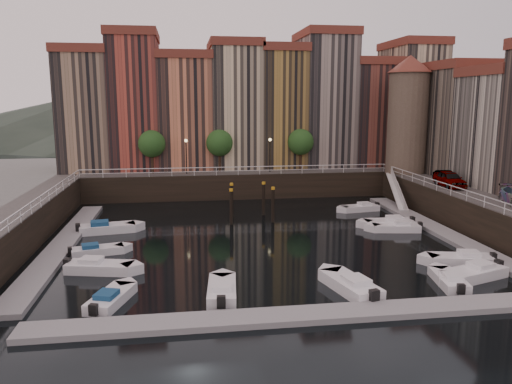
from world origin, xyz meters
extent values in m
plane|color=black|center=(0.00, 0.00, 0.00)|extent=(200.00, 200.00, 0.00)
cube|color=black|center=(0.00, 26.00, 1.50)|extent=(80.00, 20.00, 3.00)
cube|color=gray|center=(-16.20, -1.00, 0.17)|extent=(2.00, 28.00, 0.35)
cube|color=gray|center=(16.20, -1.00, 0.17)|extent=(2.00, 28.00, 0.35)
cube|color=gray|center=(0.00, -17.00, 0.17)|extent=(30.00, 2.00, 0.35)
cone|color=#2D382D|center=(-30.00, 110.00, 7.00)|extent=(80.00, 80.00, 14.00)
cone|color=#2D382D|center=(5.00, 110.00, 9.00)|extent=(100.00, 100.00, 18.00)
cone|color=#2D382D|center=(40.00, 110.00, 6.00)|extent=(70.00, 70.00, 12.00)
cube|color=#9B7D62|center=(-18.00, 23.50, 10.00)|extent=(6.00, 10.00, 14.00)
cube|color=brown|center=(-18.00, 23.50, 17.50)|extent=(6.30, 10.30, 1.00)
cube|color=#AA4435|center=(-12.10, 23.50, 11.00)|extent=(5.80, 10.00, 16.00)
cube|color=brown|center=(-12.10, 23.50, 19.50)|extent=(6.10, 10.30, 1.00)
cube|color=#DD815A|center=(-5.95, 23.50, 9.75)|extent=(6.50, 10.00, 13.50)
cube|color=brown|center=(-5.95, 23.50, 17.00)|extent=(6.80, 10.30, 1.00)
cube|color=beige|center=(0.40, 23.50, 10.50)|extent=(6.20, 10.00, 15.00)
cube|color=brown|center=(0.40, 23.50, 18.50)|extent=(6.50, 10.30, 1.00)
cube|color=#A5803C|center=(6.30, 23.50, 10.25)|extent=(5.60, 10.00, 14.50)
cube|color=brown|center=(6.30, 23.50, 18.00)|extent=(5.90, 10.30, 1.00)
cube|color=gray|center=(12.30, 23.50, 11.25)|extent=(6.40, 10.00, 16.50)
cube|color=brown|center=(12.30, 23.50, 20.00)|extent=(6.70, 10.30, 1.00)
cube|color=brown|center=(18.50, 23.50, 9.50)|extent=(6.00, 10.00, 13.00)
cube|color=brown|center=(18.50, 23.50, 16.50)|extent=(6.30, 10.30, 1.00)
cube|color=beige|center=(24.45, 23.50, 10.75)|extent=(5.90, 10.00, 15.50)
cube|color=brown|center=(24.45, 23.50, 19.00)|extent=(6.20, 10.30, 1.00)
cube|color=#736757|center=(26.50, 12.00, 9.00)|extent=(9.00, 8.00, 12.00)
cube|color=brown|center=(26.50, 12.00, 15.50)|extent=(9.30, 8.30, 1.00)
cylinder|color=#6B5B4C|center=(20.00, 14.50, 9.00)|extent=(4.60, 4.60, 12.00)
cone|color=brown|center=(20.00, 14.50, 15.80)|extent=(5.20, 5.20, 2.00)
cylinder|color=black|center=(-10.00, 18.20, 4.20)|extent=(0.30, 0.30, 2.40)
sphere|color=#1E4719|center=(-10.00, 18.20, 6.60)|extent=(3.20, 3.20, 3.20)
cylinder|color=black|center=(-2.00, 18.20, 4.20)|extent=(0.30, 0.30, 2.40)
sphere|color=#1E4719|center=(-2.00, 18.20, 6.60)|extent=(3.20, 3.20, 3.20)
cylinder|color=black|center=(8.00, 18.20, 4.20)|extent=(0.30, 0.30, 2.40)
sphere|color=#1E4719|center=(8.00, 18.20, 6.60)|extent=(3.20, 3.20, 3.20)
cylinder|color=black|center=(-6.00, 17.20, 5.00)|extent=(0.12, 0.12, 4.00)
sphere|color=#FFD88C|center=(-6.00, 17.20, 7.00)|extent=(0.36, 0.36, 0.36)
cylinder|color=black|center=(4.00, 17.20, 5.00)|extent=(0.12, 0.12, 4.00)
sphere|color=#FFD88C|center=(4.00, 17.20, 7.00)|extent=(0.36, 0.36, 0.36)
cube|color=white|center=(0.00, 16.00, 3.95)|extent=(36.00, 0.08, 0.08)
cube|color=white|center=(0.00, 16.00, 3.50)|extent=(36.00, 0.06, 0.06)
cube|color=white|center=(18.00, -1.00, 3.95)|extent=(0.08, 34.00, 0.08)
cube|color=white|center=(18.00, -1.00, 3.50)|extent=(0.06, 34.00, 0.06)
cube|color=white|center=(-18.00, -1.00, 3.95)|extent=(0.08, 34.00, 0.08)
cube|color=white|center=(-18.00, -1.00, 3.50)|extent=(0.06, 34.00, 0.06)
cube|color=white|center=(17.10, 10.00, 1.75)|extent=(2.78, 8.26, 2.81)
cube|color=white|center=(17.10, 10.00, 2.25)|extent=(1.93, 8.32, 3.65)
cylinder|color=black|center=(-1.97, 4.26, 1.50)|extent=(0.32, 0.32, 3.60)
cylinder|color=#C88B17|center=(-1.97, 4.26, 3.35)|extent=(0.36, 0.36, 0.25)
cylinder|color=black|center=(-1.62, 7.45, 1.50)|extent=(0.32, 0.32, 3.60)
cylinder|color=#C88B17|center=(-1.62, 7.45, 3.35)|extent=(0.36, 0.36, 0.25)
cylinder|color=black|center=(2.11, 4.60, 1.50)|extent=(0.32, 0.32, 3.60)
cylinder|color=#C88B17|center=(2.11, 4.60, 3.35)|extent=(0.36, 0.36, 0.25)
cylinder|color=black|center=(1.70, 7.74, 1.50)|extent=(0.32, 0.32, 3.60)
cylinder|color=#C88B17|center=(1.70, 7.74, 3.35)|extent=(0.36, 0.36, 0.25)
cube|color=white|center=(-12.21, -7.76, 0.31)|extent=(4.77, 2.72, 0.77)
cube|color=white|center=(-12.81, -7.62, 0.77)|extent=(1.67, 1.52, 0.51)
cube|color=black|center=(-14.50, -7.22, 0.56)|extent=(0.47, 0.58, 0.72)
cube|color=white|center=(-13.05, -3.53, 0.26)|extent=(4.08, 2.36, 0.65)
cube|color=navy|center=(-13.56, -3.66, 0.65)|extent=(1.43, 1.31, 0.44)
cube|color=black|center=(-15.00, -4.01, 0.48)|extent=(0.40, 0.50, 0.61)
cube|color=white|center=(-13.23, 3.02, 0.33)|extent=(5.03, 2.62, 0.82)
cube|color=navy|center=(-13.88, 2.91, 0.82)|extent=(1.72, 1.54, 0.54)
cube|color=black|center=(-15.70, 2.60, 0.60)|extent=(0.47, 0.60, 0.76)
cube|color=white|center=(12.56, -12.67, 0.31)|extent=(4.95, 3.17, 0.79)
cube|color=white|center=(13.16, -12.47, 0.79)|extent=(1.79, 1.66, 0.52)
cube|color=black|center=(14.85, -11.90, 0.58)|extent=(0.52, 0.61, 0.73)
cube|color=white|center=(13.26, -9.80, 0.30)|extent=(4.70, 2.62, 0.76)
cube|color=white|center=(13.85, -9.93, 0.76)|extent=(1.64, 1.48, 0.50)
cube|color=black|center=(15.52, -10.29, 0.55)|extent=(0.45, 0.57, 0.71)
cube|color=white|center=(12.55, -0.30, 0.28)|extent=(4.38, 2.27, 0.71)
cube|color=white|center=(13.11, -0.39, 0.71)|extent=(1.50, 1.34, 0.47)
cube|color=black|center=(14.70, -0.65, 0.52)|extent=(0.40, 0.52, 0.66)
cube|color=white|center=(12.48, 1.27, 0.31)|extent=(4.55, 1.95, 0.76)
cube|color=white|center=(13.09, 1.24, 0.76)|extent=(1.48, 1.29, 0.51)
cube|color=black|center=(14.82, 1.16, 0.56)|extent=(0.38, 0.53, 0.71)
cube|color=white|center=(12.22, 8.15, 0.27)|extent=(4.17, 2.12, 0.68)
cube|color=white|center=(12.75, 8.23, 0.68)|extent=(1.41, 1.26, 0.45)
cube|color=black|center=(14.27, 8.46, 0.50)|extent=(0.38, 0.49, 0.63)
cube|color=white|center=(-10.71, -13.36, 0.27)|extent=(2.73, 4.29, 0.68)
cube|color=navy|center=(-10.89, -13.88, 0.68)|extent=(1.44, 1.55, 0.45)
cube|color=black|center=(-11.38, -15.35, 0.50)|extent=(0.53, 0.45, 0.64)
cube|color=white|center=(-4.22, -13.11, 0.30)|extent=(2.10, 4.52, 0.75)
cube|color=white|center=(-4.27, -13.70, 0.75)|extent=(1.32, 1.50, 0.50)
cube|color=black|center=(-4.43, -15.39, 0.55)|extent=(0.53, 0.39, 0.70)
cube|color=white|center=(3.74, -13.51, 0.33)|extent=(2.96, 5.12, 0.82)
cube|color=white|center=(3.89, -14.15, 0.82)|extent=(1.64, 1.80, 0.55)
cube|color=black|center=(4.34, -15.96, 0.60)|extent=(0.62, 0.50, 0.77)
cube|color=white|center=(10.39, -13.38, 0.26)|extent=(2.11, 4.08, 0.66)
cube|color=white|center=(10.30, -13.91, 0.66)|extent=(1.25, 1.39, 0.44)
cube|color=black|center=(10.05, -15.39, 0.49)|extent=(0.49, 0.38, 0.62)
imported|color=gray|center=(20.01, 4.14, 3.80)|extent=(2.31, 4.85, 1.60)
imported|color=gray|center=(20.73, 6.34, 3.65)|extent=(2.02, 4.14, 1.31)
camera|label=1|loc=(-6.30, -41.79, 11.73)|focal=35.00mm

